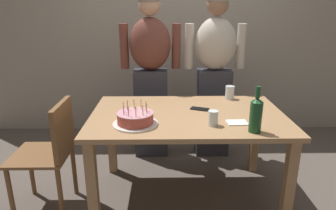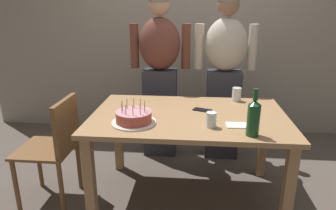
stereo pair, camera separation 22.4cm
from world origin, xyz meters
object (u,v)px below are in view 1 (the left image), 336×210
object	(u,v)px
wine_bottle	(256,114)
person_man_bearded	(151,75)
water_glass_near	(213,118)
birthday_cake	(135,119)
water_glass_far	(230,93)
person_woman_cardigan	(214,74)
cell_phone	(200,109)
napkin_stack	(237,123)
dining_chair	(52,148)

from	to	relation	value
wine_bottle	person_man_bearded	xyz separation A→B (m)	(-0.74, 1.17, 0.01)
water_glass_near	person_man_bearded	bearing A→B (deg)	114.33
birthday_cake	water_glass_far	xyz separation A→B (m)	(0.79, 0.61, 0.02)
birthday_cake	person_woman_cardigan	size ratio (longest dim) A/B	0.19
cell_phone	person_woman_cardigan	distance (m)	0.75
birthday_cake	cell_phone	xyz separation A→B (m)	(0.49, 0.33, -0.04)
birthday_cake	napkin_stack	world-z (taller)	birthday_cake
water_glass_near	water_glass_far	size ratio (longest dim) A/B	0.90
water_glass_near	cell_phone	size ratio (longest dim) A/B	0.74
wine_bottle	cell_phone	xyz separation A→B (m)	(-0.31, 0.46, -0.12)
person_man_bearded	person_woman_cardigan	xyz separation A→B (m)	(0.65, 0.00, 0.00)
person_man_bearded	wine_bottle	bearing A→B (deg)	122.10
water_glass_near	napkin_stack	bearing A→B (deg)	12.06
water_glass_near	napkin_stack	distance (m)	0.19
cell_phone	person_woman_cardigan	bearing A→B (deg)	93.74
water_glass_near	birthday_cake	bearing A→B (deg)	177.77
wine_bottle	cell_phone	world-z (taller)	wine_bottle
wine_bottle	napkin_stack	bearing A→B (deg)	116.93
wine_bottle	dining_chair	size ratio (longest dim) A/B	0.36
wine_bottle	napkin_stack	xyz separation A→B (m)	(-0.08, 0.16, -0.12)
water_glass_far	person_man_bearded	bearing A→B (deg)	149.90
water_glass_near	person_woman_cardigan	xyz separation A→B (m)	(0.17, 1.06, 0.08)
wine_bottle	dining_chair	bearing A→B (deg)	171.02
wine_bottle	person_man_bearded	distance (m)	1.39
wine_bottle	person_man_bearded	size ratio (longest dim) A/B	0.19
napkin_stack	cell_phone	bearing A→B (deg)	127.00
napkin_stack	wine_bottle	bearing A→B (deg)	-63.07
birthday_cake	person_man_bearded	xyz separation A→B (m)	(0.07, 1.03, 0.09)
birthday_cake	person_man_bearded	size ratio (longest dim) A/B	0.19
water_glass_near	cell_phone	bearing A→B (deg)	98.71
water_glass_far	wine_bottle	bearing A→B (deg)	-89.25
wine_bottle	dining_chair	xyz separation A→B (m)	(-1.45, 0.23, -0.35)
water_glass_near	person_man_bearded	xyz separation A→B (m)	(-0.48, 1.06, 0.08)
birthday_cake	dining_chair	xyz separation A→B (m)	(-0.65, 0.09, -0.27)
person_woman_cardigan	dining_chair	xyz separation A→B (m)	(-1.36, -0.94, -0.36)
water_glass_near	person_man_bearded	distance (m)	1.16
cell_phone	dining_chair	size ratio (longest dim) A/B	0.17
cell_phone	person_woman_cardigan	xyz separation A→B (m)	(0.23, 0.71, 0.13)
wine_bottle	cell_phone	size ratio (longest dim) A/B	2.16
birthday_cake	napkin_stack	distance (m)	0.73
person_woman_cardigan	dining_chair	world-z (taller)	person_woman_cardigan
birthday_cake	person_man_bearded	distance (m)	1.04
person_man_bearded	dining_chair	xyz separation A→B (m)	(-0.71, -0.94, -0.36)
birthday_cake	water_glass_near	size ratio (longest dim) A/B	2.99
wine_bottle	person_woman_cardigan	size ratio (longest dim) A/B	0.19
water_glass_far	cell_phone	distance (m)	0.42
cell_phone	person_woman_cardigan	size ratio (longest dim) A/B	0.09
napkin_stack	person_man_bearded	world-z (taller)	person_man_bearded
cell_phone	person_woman_cardigan	world-z (taller)	person_woman_cardigan
dining_chair	wine_bottle	bearing A→B (deg)	81.02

